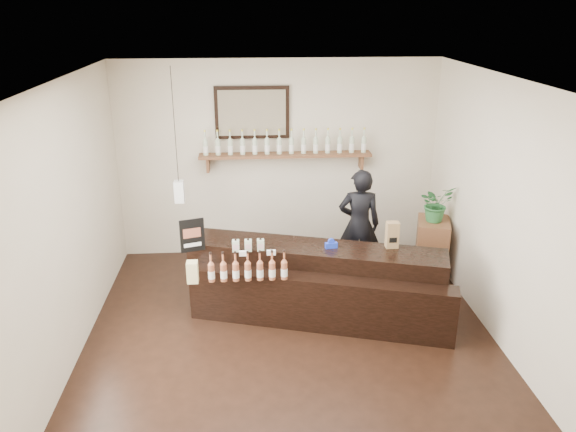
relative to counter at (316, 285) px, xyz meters
The scene contains 10 objects.
ground 0.78m from the counter, 119.57° to the right, with size 5.00×5.00×0.00m, color black.
room_shell 1.47m from the counter, 119.57° to the right, with size 5.00×5.00×5.00m.
back_wall_decor 2.29m from the counter, 104.83° to the left, with size 2.66×0.96×1.69m.
counter is the anchor object (origin of this frame).
promo_sign 1.54m from the counter, behind, with size 0.27×0.10×0.39m.
paper_bag 1.06m from the counter, ahead, with size 0.14×0.11×0.31m.
tape_dispenser 0.52m from the counter, 17.38° to the left, with size 0.15×0.07×0.12m.
side_cabinet 1.89m from the counter, 28.06° to the left, with size 0.54×0.65×0.81m.
potted_plant 2.00m from the counter, 28.06° to the left, with size 0.43×0.37×0.48m, color #296632.
shopkeeper 1.26m from the counter, 54.67° to the left, with size 0.62×0.41×1.70m, color black.
Camera 1 is at (-0.41, -5.22, 3.49)m, focal length 35.00 mm.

